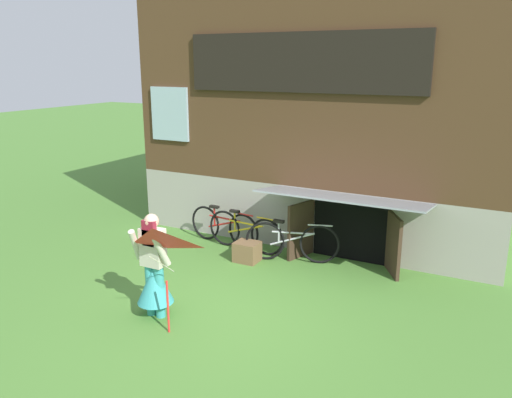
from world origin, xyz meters
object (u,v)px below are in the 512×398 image
Objects in this scene: person at (154,274)px; kite at (154,254)px; bicycle_red at (224,226)px; bicycle_yellow at (245,232)px; bicycle_silver at (292,242)px; wooden_crate at (247,252)px.

kite is (0.42, -0.49, 0.54)m from person.
person is 3.12m from bicycle_red.
person is at bearing -82.36° from bicycle_yellow.
bicycle_silver reaches higher than wooden_crate.
bicycle_silver is (0.48, 3.29, -0.81)m from kite.
person reaches higher than wooden_crate.
bicycle_red reaches higher than wooden_crate.
kite is 0.86× the size of bicycle_red.
kite reaches higher than bicycle_silver.
wooden_crate is (-0.25, 2.92, -1.00)m from kite.
kite is at bearing -85.09° from wooden_crate.
wooden_crate is at bearing 67.00° from person.
bicycle_yellow is at bearing 122.32° from wooden_crate.
person is 1.07× the size of kite.
bicycle_red is (-1.59, 0.23, -0.01)m from bicycle_silver.
kite is 0.85× the size of bicycle_yellow.
kite is at bearing -65.76° from bicycle_red.
wooden_crate is at bearing 94.91° from kite.
bicycle_yellow is at bearing 73.71° from person.
kite is 3.10m from wooden_crate.
bicycle_yellow is at bearing 99.32° from kite.
wooden_crate is (0.31, -0.49, -0.19)m from bicycle_yellow.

